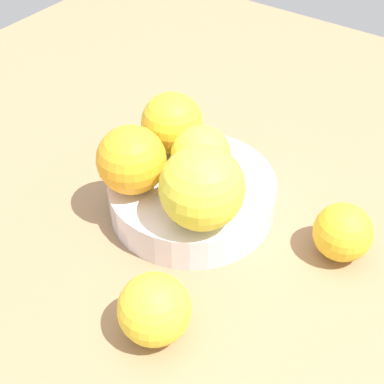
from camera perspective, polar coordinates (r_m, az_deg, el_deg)
The scene contains 8 objects.
ground_plane at distance 65.26cm, azimuth 0.00°, elevation -2.29°, with size 110.00×110.00×2.00cm, color #997551.
fruit_bowl at distance 63.22cm, azimuth 0.00°, elevation -0.36°, with size 19.02×19.02×4.18cm.
orange_in_bowl_0 at distance 64.35cm, azimuth -2.08°, elevation 7.13°, with size 7.26×7.26×7.26cm, color yellow.
orange_in_bowl_1 at distance 58.97cm, azimuth -6.29°, elevation 3.32°, with size 7.54×7.54×7.54cm, color #F9A823.
orange_in_bowl_2 at distance 59.94cm, azimuth 0.95°, elevation 3.80°, with size 6.67×6.67×6.67cm, color yellow.
orange_in_bowl_3 at distance 54.34cm, azimuth 1.05°, elevation 0.44°, with size 8.70×8.70×8.70cm, color yellow.
orange_loose_0 at distance 59.55cm, azimuth 15.33°, elevation -4.03°, with size 6.25×6.25×6.25cm, color yellow.
orange_loose_1 at distance 50.98cm, azimuth -3.92°, elevation -11.99°, with size 6.81×6.81×6.81cm, color yellow.
Camera 1 is at (26.90, -38.22, 44.55)cm, focal length 51.58 mm.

